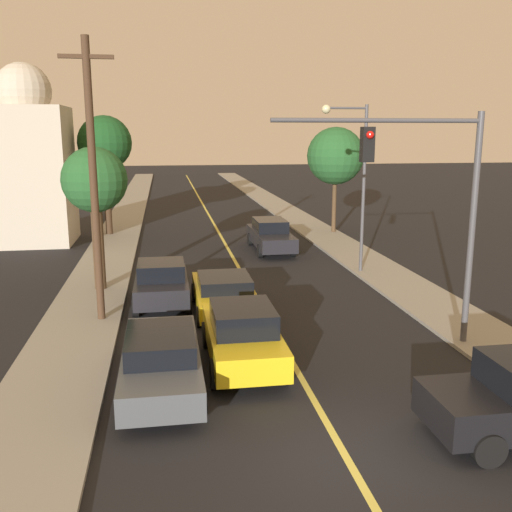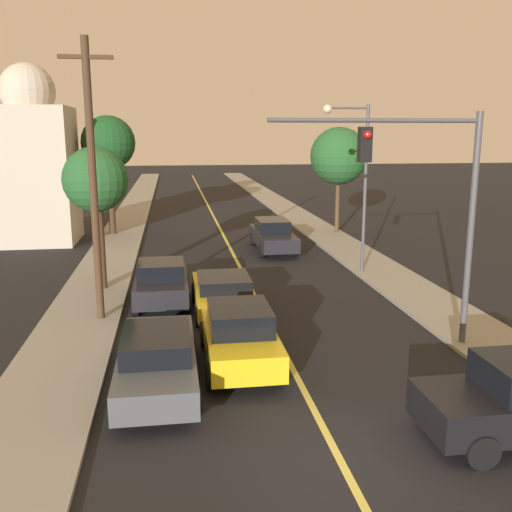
% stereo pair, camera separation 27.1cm
% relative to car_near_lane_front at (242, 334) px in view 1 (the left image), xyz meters
% --- Properties ---
extents(ground_plane, '(200.00, 200.00, 0.00)m').
position_rel_car_near_lane_front_xyz_m(ground_plane, '(1.33, -4.78, -0.84)').
color(ground_plane, black).
extents(road_surface, '(9.49, 80.00, 0.01)m').
position_rel_car_near_lane_front_xyz_m(road_surface, '(1.33, 31.22, -0.83)').
color(road_surface, black).
rests_on(road_surface, ground).
extents(sidewalk_left, '(2.50, 80.00, 0.12)m').
position_rel_car_near_lane_front_xyz_m(sidewalk_left, '(-4.67, 31.22, -0.78)').
color(sidewalk_left, gray).
rests_on(sidewalk_left, ground).
extents(sidewalk_right, '(2.50, 80.00, 0.12)m').
position_rel_car_near_lane_front_xyz_m(sidewalk_right, '(7.32, 31.22, -0.78)').
color(sidewalk_right, gray).
rests_on(sidewalk_right, ground).
extents(car_near_lane_front, '(1.90, 4.43, 1.64)m').
position_rel_car_near_lane_front_xyz_m(car_near_lane_front, '(0.00, 0.00, 0.00)').
color(car_near_lane_front, gold).
rests_on(car_near_lane_front, ground).
extents(car_near_lane_second, '(2.05, 4.55, 1.31)m').
position_rel_car_near_lane_front_xyz_m(car_near_lane_second, '(-0.00, 4.52, -0.14)').
color(car_near_lane_second, gold).
rests_on(car_near_lane_second, ground).
extents(car_outer_lane_front, '(1.92, 4.97, 1.44)m').
position_rel_car_near_lane_front_xyz_m(car_outer_lane_front, '(-2.09, -1.07, -0.10)').
color(car_outer_lane_front, '#474C51').
rests_on(car_outer_lane_front, ground).
extents(car_outer_lane_second, '(1.94, 3.94, 1.59)m').
position_rel_car_near_lane_front_xyz_m(car_outer_lane_second, '(-2.09, 5.73, -0.02)').
color(car_outer_lane_second, black).
rests_on(car_outer_lane_second, ground).
extents(car_far_oncoming, '(1.89, 5.18, 1.61)m').
position_rel_car_near_lane_front_xyz_m(car_far_oncoming, '(3.46, 14.55, -0.02)').
color(car_far_oncoming, black).
rests_on(car_far_oncoming, ground).
extents(traffic_signal_mast, '(5.77, 0.42, 6.42)m').
position_rel_car_near_lane_front_xyz_m(traffic_signal_mast, '(5.13, 0.42, 3.69)').
color(traffic_signal_mast, '#47474C').
rests_on(traffic_signal_mast, ground).
extents(streetlamp_right, '(1.97, 0.36, 6.99)m').
position_rel_car_near_lane_front_xyz_m(streetlamp_right, '(5.96, 9.09, 3.79)').
color(streetlamp_right, '#47474C').
rests_on(streetlamp_right, ground).
extents(utility_pole_left, '(1.60, 0.24, 8.64)m').
position_rel_car_near_lane_front_xyz_m(utility_pole_left, '(-4.02, 4.16, 3.77)').
color(utility_pole_left, '#422D1E').
rests_on(utility_pole_left, ground).
extents(tree_left_near, '(3.08, 3.08, 6.85)m').
position_rel_car_near_lane_front_xyz_m(tree_left_near, '(-5.17, 20.31, 4.52)').
color(tree_left_near, '#3D2B1C').
rests_on(tree_left_near, ground).
extents(tree_left_far, '(2.42, 2.42, 5.37)m').
position_rel_car_near_lane_front_xyz_m(tree_left_far, '(-4.42, 7.92, 3.34)').
color(tree_left_far, '#4C3823').
rests_on(tree_left_far, ground).
extents(tree_right_near, '(3.35, 3.35, 6.21)m').
position_rel_car_near_lane_front_xyz_m(tree_right_near, '(8.14, 18.87, 3.80)').
color(tree_right_near, '#4C3823').
rests_on(tree_right_near, ground).
extents(domed_building_left, '(4.24, 4.24, 9.60)m').
position_rel_car_near_lane_front_xyz_m(domed_building_left, '(-9.04, 18.73, 3.53)').
color(domed_building_left, '#BCB29E').
rests_on(domed_building_left, ground).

